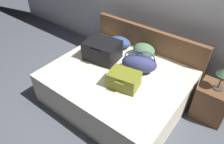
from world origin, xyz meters
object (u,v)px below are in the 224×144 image
Objects in this scene: nightstand at (212,102)px; hard_case_medium at (124,80)px; duffel_bag at (139,63)px; pillow_center_head at (120,42)px; pillow_near_headboard at (144,50)px; hard_case_large at (102,50)px; bed at (117,87)px; table_lamp at (224,73)px.

hard_case_medium is at bearing -144.75° from nightstand.
pillow_center_head is (-0.62, 0.38, -0.05)m from duffel_bag.
pillow_near_headboard is at bearing 176.76° from nightstand.
duffel_bag is 1.10× the size of nightstand.
hard_case_large is 1.79m from nightstand.
hard_case_large is 0.68m from pillow_near_headboard.
hard_case_medium is at bearing -50.71° from pillow_center_head.
table_lamp reaches higher than bed.
pillow_center_head is at bearing 178.12° from table_lamp.
pillow_center_head is 1.71m from nightstand.
duffel_bag reaches higher than bed.
pillow_near_headboard is (0.49, 0.46, -0.05)m from hard_case_large.
hard_case_medium is 0.75× the size of duffel_bag.
duffel_bag is 1.49× the size of pillow_center_head.
hard_case_large is at bearing 158.23° from bed.
table_lamp is at bearing 6.04° from hard_case_large.
bed is 3.68× the size of nightstand.
pillow_near_headboard is 1.22m from table_lamp.
bed is 0.47m from hard_case_medium.
bed is 5.66× the size of table_lamp.
table_lamp is (1.05, 0.32, 0.14)m from duffel_bag.
nightstand is (1.68, -0.06, -0.35)m from pillow_center_head.
nightstand is (1.05, 0.32, -0.40)m from duffel_bag.
hard_case_large is 0.96× the size of duffel_bag.
hard_case_medium reaches higher than bed.
pillow_center_head is at bearing 148.93° from duffel_bag.
bed is 3.48× the size of hard_case_large.
hard_case_large is 1.06× the size of nightstand.
hard_case_large is 0.46m from pillow_center_head.
pillow_center_head is 1.69m from table_lamp.
bed is 4.99× the size of pillow_center_head.
pillow_center_head is (-0.64, 0.79, -0.02)m from hard_case_medium.
duffel_bag is 1.11m from table_lamp.
hard_case_large reaches higher than pillow_center_head.
pillow_near_headboard is 1.06× the size of table_lamp.
nightstand is (1.20, -0.07, -0.37)m from pillow_near_headboard.
duffel_bag reaches higher than pillow_near_headboard.
bed is 1.49m from table_lamp.
bed is 0.74m from pillow_near_headboard.
bed is at bearing -156.02° from nightstand.
pillow_near_headboard is 0.47m from pillow_center_head.
hard_case_medium is at bearing -78.01° from pillow_near_headboard.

